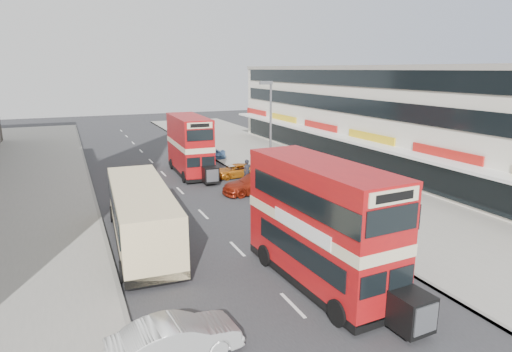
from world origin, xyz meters
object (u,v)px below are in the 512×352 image
car_right_a (255,183)px  car_right_c (207,154)px  bus_main (321,224)px  coach (141,213)px  car_left_front (176,339)px  cyclist (247,179)px  car_right_b (235,171)px  bus_second (190,145)px  pedestrian_near (297,181)px  street_lamp (270,127)px

car_right_a → car_right_c: 12.81m
bus_main → car_right_a: (3.13, 14.11, -1.96)m
coach → car_left_front: bearing=-90.8°
bus_main → cyclist: bearing=-104.4°
coach → car_left_front: size_ratio=2.60×
car_right_b → cyclist: bearing=-10.9°
coach → cyclist: bearing=43.5°
bus_second → car_right_b: 4.61m
car_left_front → pedestrian_near: (12.49, 14.85, 0.37)m
street_lamp → cyclist: bearing=158.2°
bus_main → pedestrian_near: (5.65, 12.32, -1.64)m
bus_main → car_right_b: size_ratio=2.37×
bus_second → cyclist: size_ratio=3.96×
car_left_front → cyclist: (9.89, 17.99, 0.07)m
pedestrian_near → coach: bearing=7.6°
car_right_a → cyclist: cyclist is taller
coach → cyclist: size_ratio=4.82×
car_right_b → car_left_front: bearing=-29.8°
car_left_front → cyclist: cyclist is taller
car_right_b → cyclist: (-0.43, -3.76, 0.21)m
car_right_b → cyclist: cyclist is taller
street_lamp → car_left_front: street_lamp is taller
pedestrian_near → cyclist: bearing=-64.9°
coach → pedestrian_near: 12.79m
car_right_a → car_right_b: 5.13m
coach → car_left_front: (-0.64, -10.06, -1.00)m
bus_second → cyclist: bearing=115.4°
car_right_b → cyclist: size_ratio=1.75×
car_right_c → pedestrian_near: (2.29, -14.59, 0.42)m
bus_second → car_right_c: bus_second is taller
car_right_c → cyclist: size_ratio=1.65×
street_lamp → car_left_front: 21.21m
bus_second → coach: bearing=67.7°
car_right_b → street_lamp: bearing=10.1°
street_lamp → car_right_c: 12.82m
car_left_front → car_right_b: size_ratio=1.06×
car_right_c → pedestrian_near: pedestrian_near is taller
bus_second → car_right_c: (3.06, 5.05, -1.94)m
street_lamp → cyclist: 4.36m
bus_main → cyclist: 15.88m
car_right_c → pedestrian_near: 14.78m
car_right_a → cyclist: size_ratio=2.25×
car_right_c → car_right_b: bearing=5.7°
car_right_b → car_right_c: (-0.12, 7.69, 0.09)m
street_lamp → car_right_a: 4.37m
street_lamp → pedestrian_near: (1.03, -2.52, -3.73)m
car_right_b → pedestrian_near: bearing=13.0°
coach → car_right_c: (9.56, 19.38, -1.05)m
bus_second → pedestrian_near: bearing=121.4°
bus_second → car_right_b: size_ratio=2.26×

